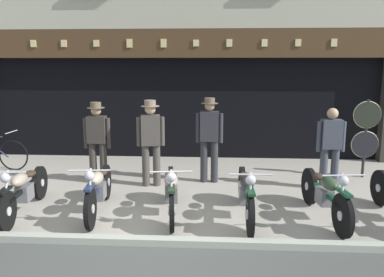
# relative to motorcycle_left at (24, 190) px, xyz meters

# --- Properties ---
(shop_facade) EXTENTS (11.29, 4.42, 6.49)m
(shop_facade) POSITION_rel_motorcycle_left_xyz_m (2.23, 5.91, 1.33)
(shop_facade) COLOR black
(shop_facade) RESTS_ON ground
(motorcycle_left) EXTENTS (0.62, 2.05, 0.90)m
(motorcycle_left) POSITION_rel_motorcycle_left_xyz_m (0.00, 0.00, 0.00)
(motorcycle_left) COLOR black
(motorcycle_left) RESTS_ON ground
(motorcycle_center_left) EXTENTS (0.62, 2.01, 0.91)m
(motorcycle_center_left) POSITION_rel_motorcycle_left_xyz_m (1.22, 0.11, 0.01)
(motorcycle_center_left) COLOR black
(motorcycle_center_left) RESTS_ON ground
(motorcycle_center) EXTENTS (0.62, 1.96, 0.91)m
(motorcycle_center) POSITION_rel_motorcycle_left_xyz_m (2.43, 0.09, 0.01)
(motorcycle_center) COLOR black
(motorcycle_center) RESTS_ON ground
(motorcycle_center_right) EXTENTS (0.62, 2.08, 0.92)m
(motorcycle_center_right) POSITION_rel_motorcycle_left_xyz_m (3.64, 0.04, 0.01)
(motorcycle_center_right) COLOR black
(motorcycle_center_right) RESTS_ON ground
(motorcycle_right) EXTENTS (0.62, 2.03, 0.92)m
(motorcycle_right) POSITION_rel_motorcycle_left_xyz_m (4.90, 0.06, 0.01)
(motorcycle_right) COLOR black
(motorcycle_right) RESTS_ON ground
(salesman_left) EXTENTS (0.56, 0.35, 1.69)m
(salesman_left) POSITION_rel_motorcycle_left_xyz_m (0.71, 1.81, 0.53)
(salesman_left) COLOR #38332D
(salesman_left) RESTS_ON ground
(shopkeeper_center) EXTENTS (0.55, 0.37, 1.75)m
(shopkeeper_center) POSITION_rel_motorcycle_left_xyz_m (1.85, 1.66, 0.57)
(shopkeeper_center) COLOR #47423D
(shopkeeper_center) RESTS_ON ground
(salesman_right) EXTENTS (0.56, 0.34, 1.77)m
(salesman_right) POSITION_rel_motorcycle_left_xyz_m (3.02, 2.00, 0.57)
(salesman_right) COLOR #2D2D33
(salesman_right) RESTS_ON ground
(assistant_far_right) EXTENTS (0.56, 0.26, 1.62)m
(assistant_far_right) POSITION_rel_motorcycle_left_xyz_m (5.39, 1.67, 0.48)
(assistant_far_right) COLOR #3D424C
(assistant_far_right) RESTS_ON ground
(tyre_sign_pole) EXTENTS (0.59, 0.06, 1.71)m
(tyre_sign_pole) POSITION_rel_motorcycle_left_xyz_m (6.38, 2.55, 0.62)
(tyre_sign_pole) COLOR #232328
(tyre_sign_pole) RESTS_ON ground
(advert_board_near) EXTENTS (0.74, 0.03, 1.06)m
(advert_board_near) POSITION_rel_motorcycle_left_xyz_m (-0.58, 4.31, 1.38)
(advert_board_near) COLOR silver
(advert_board_far) EXTENTS (0.70, 0.03, 1.00)m
(advert_board_far) POSITION_rel_motorcycle_left_xyz_m (-1.81, 4.31, 1.41)
(advert_board_far) COLOR silver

